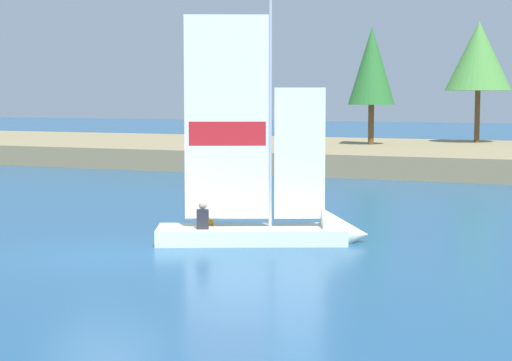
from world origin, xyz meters
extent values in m
plane|color=navy|center=(0.00, 0.00, 0.00)|extent=(200.00, 200.00, 0.00)
cube|color=#897A56|center=(0.00, 27.26, 0.49)|extent=(80.00, 15.25, 0.99)
cylinder|color=brown|center=(-2.21, 28.05, 2.01)|extent=(0.30, 0.30, 2.05)
cone|color=#286B2D|center=(-2.21, 28.05, 5.02)|extent=(2.39, 2.39, 3.96)
cylinder|color=brown|center=(2.45, 32.15, 2.38)|extent=(0.28, 0.28, 2.77)
cone|color=#47893D|center=(2.45, 32.15, 5.59)|extent=(3.50, 3.50, 3.66)
cube|color=silver|center=(2.23, 2.87, 0.19)|extent=(4.67, 3.17, 0.38)
cone|color=silver|center=(4.26, 3.80, 0.19)|extent=(1.56, 1.64, 1.29)
cylinder|color=#B7B7BC|center=(2.63, 3.05, 3.09)|extent=(0.08, 0.08, 5.42)
cube|color=white|center=(1.71, 2.63, 3.00)|extent=(1.85, 0.87, 4.75)
cube|color=red|center=(1.71, 2.63, 2.60)|extent=(1.67, 0.79, 0.57)
cube|color=white|center=(3.27, 3.35, 2.13)|extent=(1.11, 0.53, 3.10)
cylinder|color=#B7B7BC|center=(1.71, 2.63, 0.60)|extent=(1.86, 0.89, 0.06)
cube|color=#26262D|center=(1.32, 2.11, 0.61)|extent=(0.34, 0.30, 0.46)
sphere|color=tan|center=(1.32, 2.11, 0.95)|extent=(0.20, 0.20, 0.20)
cube|color=orange|center=(1.14, 2.72, 0.64)|extent=(0.34, 0.30, 0.53)
sphere|color=tan|center=(1.14, 2.72, 1.01)|extent=(0.20, 0.20, 0.20)
camera|label=1|loc=(10.78, -16.40, 3.50)|focal=62.77mm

